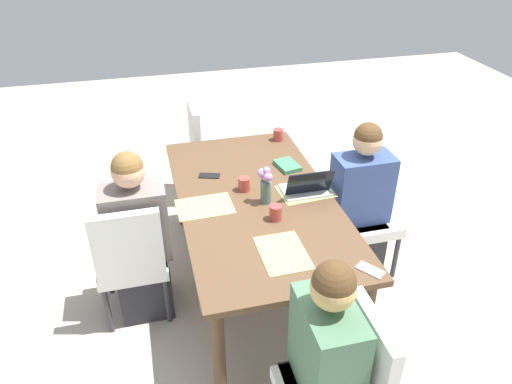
# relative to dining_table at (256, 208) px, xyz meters

# --- Properties ---
(ground_plane) EXTENTS (10.00, 10.00, 0.00)m
(ground_plane) POSITION_rel_dining_table_xyz_m (0.00, 0.00, -0.66)
(ground_plane) COLOR #B2A899
(dining_table) EXTENTS (1.92, 1.01, 0.74)m
(dining_table) POSITION_rel_dining_table_xyz_m (0.00, 0.00, 0.00)
(dining_table) COLOR brown
(dining_table) RESTS_ON ground_plane
(chair_head_right_left_near) EXTENTS (0.44, 0.44, 0.90)m
(chair_head_right_left_near) POSITION_rel_dining_table_xyz_m (1.32, 0.09, -0.16)
(chair_head_right_left_near) COLOR silver
(chair_head_right_left_near) RESTS_ON ground_plane
(person_head_right_left_near) EXTENTS (0.40, 0.36, 1.19)m
(person_head_right_left_near) POSITION_rel_dining_table_xyz_m (1.26, 0.01, -0.13)
(person_head_right_left_near) COLOR #2D2D33
(person_head_right_left_near) RESTS_ON ground_plane
(chair_near_left_mid) EXTENTS (0.44, 0.44, 0.90)m
(chair_near_left_mid) POSITION_rel_dining_table_xyz_m (0.11, -0.85, -0.16)
(chair_near_left_mid) COLOR silver
(chair_near_left_mid) RESTS_ON ground_plane
(person_near_left_mid) EXTENTS (0.36, 0.40, 1.19)m
(person_near_left_mid) POSITION_rel_dining_table_xyz_m (0.04, -0.79, -0.13)
(person_near_left_mid) COLOR #2D2D33
(person_near_left_mid) RESTS_ON ground_plane
(chair_far_left_far) EXTENTS (0.44, 0.44, 0.90)m
(chair_far_left_far) POSITION_rel_dining_table_xyz_m (-0.08, 0.82, -0.16)
(chair_far_left_far) COLOR silver
(chair_far_left_far) RESTS_ON ground_plane
(person_far_left_far) EXTENTS (0.36, 0.40, 1.19)m
(person_far_left_far) POSITION_rel_dining_table_xyz_m (-0.00, 0.76, -0.13)
(person_far_left_far) COLOR #2D2D33
(person_far_left_far) RESTS_ON ground_plane
(chair_head_left_right_near) EXTENTS (0.44, 0.44, 0.90)m
(chair_head_left_right_near) POSITION_rel_dining_table_xyz_m (-1.32, -0.11, -0.16)
(chair_head_left_right_near) COLOR silver
(chair_head_left_right_near) RESTS_ON ground_plane
(flower_vase) EXTENTS (0.10, 0.09, 0.26)m
(flower_vase) POSITION_rel_dining_table_xyz_m (0.06, 0.05, 0.21)
(flower_vase) COLOR #4C6B60
(flower_vase) RESTS_ON dining_table
(placemat_head_right_left_near) EXTENTS (0.36, 0.26, 0.00)m
(placemat_head_right_left_near) POSITION_rel_dining_table_xyz_m (0.59, 0.01, 0.08)
(placemat_head_right_left_near) COLOR #9EBC66
(placemat_head_right_left_near) RESTS_ON dining_table
(placemat_near_left_mid) EXTENTS (0.27, 0.37, 0.00)m
(placemat_near_left_mid) POSITION_rel_dining_table_xyz_m (0.02, -0.35, 0.08)
(placemat_near_left_mid) COLOR #9EBC66
(placemat_near_left_mid) RESTS_ON dining_table
(placemat_far_left_far) EXTENTS (0.29, 0.38, 0.00)m
(placemat_far_left_far) POSITION_rel_dining_table_xyz_m (-0.00, 0.35, 0.08)
(placemat_far_left_far) COLOR #9EBC66
(placemat_far_left_far) RESTS_ON dining_table
(laptop_far_left_far) EXTENTS (0.22, 0.32, 0.20)m
(laptop_far_left_far) POSITION_rel_dining_table_xyz_m (0.02, 0.35, 0.12)
(laptop_far_left_far) COLOR silver
(laptop_far_left_far) RESTS_ON dining_table
(coffee_mug_near_left) EXTENTS (0.08, 0.08, 0.10)m
(coffee_mug_near_left) POSITION_rel_dining_table_xyz_m (0.27, 0.06, 0.12)
(coffee_mug_near_left) COLOR #AD3D38
(coffee_mug_near_left) RESTS_ON dining_table
(coffee_mug_near_right) EXTENTS (0.08, 0.08, 0.10)m
(coffee_mug_near_right) POSITION_rel_dining_table_xyz_m (-0.12, -0.05, 0.12)
(coffee_mug_near_right) COLOR #AD3D38
(coffee_mug_near_right) RESTS_ON dining_table
(coffee_mug_centre_left) EXTENTS (0.08, 0.08, 0.10)m
(coffee_mug_centre_left) POSITION_rel_dining_table_xyz_m (-0.82, 0.39, 0.12)
(coffee_mug_centre_left) COLOR #AD3D38
(coffee_mug_centre_left) RESTS_ON dining_table
(book_red_cover) EXTENTS (0.22, 0.18, 0.03)m
(book_red_cover) POSITION_rel_dining_table_xyz_m (-0.36, 0.33, 0.09)
(book_red_cover) COLOR #3D7F56
(book_red_cover) RESTS_ON dining_table
(phone_black) EXTENTS (0.11, 0.16, 0.01)m
(phone_black) POSITION_rel_dining_table_xyz_m (-0.37, -0.25, 0.08)
(phone_black) COLOR black
(phone_black) RESTS_ON dining_table
(phone_silver) EXTENTS (0.16, 0.15, 0.01)m
(phone_silver) POSITION_rel_dining_table_xyz_m (0.85, 0.42, 0.08)
(phone_silver) COLOR silver
(phone_silver) RESTS_ON dining_table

